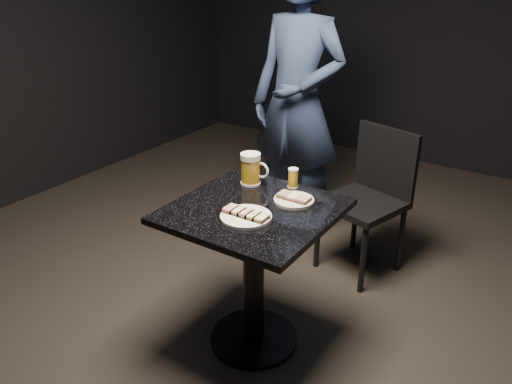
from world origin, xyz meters
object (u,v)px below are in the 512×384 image
Objects in this scene: plate_small at (294,200)px; chair at (371,192)px; patron at (297,103)px; beer_tumbler at (293,178)px; plate_large at (246,217)px; beer_mug at (251,169)px; table at (254,254)px.

chair is at bearing 85.19° from plate_small.
patron is 0.77m from chair.
plate_small is at bearing -58.21° from patron.
beer_tumbler is (-0.08, 0.14, 0.04)m from plate_small.
chair is (0.07, 0.82, -0.26)m from plate_small.
plate_large is 1.12m from chair.
beer_tumbler is (0.01, 0.40, 0.04)m from plate_large.
chair is at bearing 65.38° from beer_mug.
chair is (0.15, 0.68, -0.30)m from beer_tumbler.
table is 0.42m from beer_mug.
beer_tumbler is at bearing 89.19° from plate_large.
table is 1.00m from chair.
beer_tumbler is at bearing 21.18° from beer_mug.
table is (0.43, -1.16, -0.41)m from patron.
beer_tumbler is at bearing 83.25° from table.
plate_large is at bearing -74.01° from table.
patron is at bearing 118.18° from beer_tumbler.
beer_mug is (0.27, -0.95, -0.09)m from patron.
plate_small is 1.16m from patron.
patron reaches higher than beer_mug.
patron reaches higher than beer_tumbler.
patron reaches higher than table.
plate_large is 1.36m from patron.
plate_large is 0.25× the size of chair.
plate_small is 0.10× the size of patron.
table is (-0.12, -0.15, -0.25)m from plate_small.
patron reaches higher than chair.
plate_large is 1.40× the size of beer_mug.
plate_large is 0.38m from beer_mug.
patron is (-0.46, 1.27, 0.16)m from plate_large.
plate_large is 1.20× the size of plate_small.
patron is at bearing 106.05° from beer_mug.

